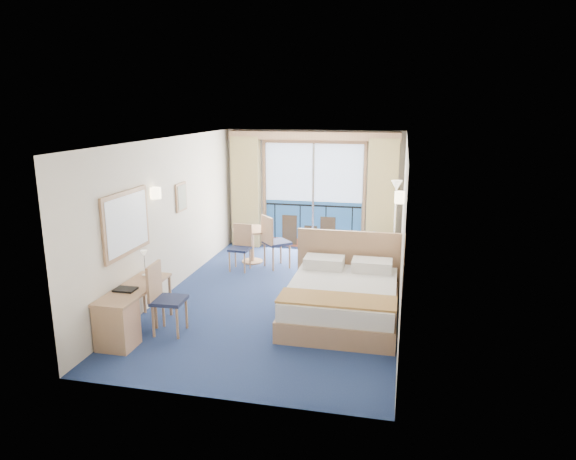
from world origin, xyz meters
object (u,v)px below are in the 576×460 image
object	(u,v)px
nightstand	(387,276)
armchair	(362,249)
table_chair_a	(273,239)
table_chair_b	(241,244)
desk_chair	(163,294)
bed	(343,298)
desk	(121,318)
round_table	(252,237)
floor_lamp	(396,201)

from	to	relation	value
nightstand	armchair	size ratio (longest dim) A/B	0.75
table_chair_a	table_chair_b	world-z (taller)	table_chair_a
desk_chair	armchair	bearing A→B (deg)	-35.33
bed	desk	size ratio (longest dim) A/B	1.49
armchair	desk_chair	xyz separation A→B (m)	(-2.54, -4.00, 0.27)
armchair	desk	bearing A→B (deg)	42.12
desk	round_table	bearing A→B (deg)	80.51
nightstand	round_table	bearing A→B (deg)	158.99
desk	table_chair_b	world-z (taller)	table_chair_b
desk	table_chair_a	size ratio (longest dim) A/B	1.34
nightstand	floor_lamp	distance (m)	1.89
armchair	desk_chair	world-z (taller)	desk_chair
table_chair_a	armchair	bearing A→B (deg)	-109.69
armchair	desk_chair	size ratio (longest dim) A/B	0.67
armchair	table_chair_a	world-z (taller)	table_chair_a
nightstand	desk	distance (m)	4.61
desk	table_chair_b	xyz separation A→B (m)	(0.60, 3.57, 0.14)
floor_lamp	desk_chair	xyz separation A→B (m)	(-3.18, -4.06, -0.75)
floor_lamp	desk	bearing A→B (deg)	-128.36
round_table	table_chair_b	size ratio (longest dim) A/B	0.88
floor_lamp	table_chair_b	xyz separation A→B (m)	(-2.99, -0.97, -0.82)
nightstand	desk	world-z (taller)	desk
table_chair_a	desk_chair	bearing A→B (deg)	124.68
desk	round_table	world-z (taller)	round_table
desk_chair	nightstand	bearing A→B (deg)	-54.12
armchair	desk	distance (m)	5.36
floor_lamp	round_table	bearing A→B (deg)	-170.92
table_chair_a	desk	bearing A→B (deg)	120.60
desk	table_chair_a	distance (m)	3.97
desk	table_chair_a	xyz separation A→B (m)	(1.21, 3.78, 0.23)
nightstand	armchair	bearing A→B (deg)	110.98
armchair	floor_lamp	size ratio (longest dim) A/B	0.40
bed	desk	bearing A→B (deg)	-151.28
nightstand	table_chair_a	world-z (taller)	table_chair_a
bed	armchair	size ratio (longest dim) A/B	3.12
round_table	table_chair_b	bearing A→B (deg)	-99.19
armchair	table_chair_a	distance (m)	1.90
desk	table_chair_b	bearing A→B (deg)	80.46
nightstand	table_chair_b	xyz separation A→B (m)	(-2.92, 0.59, 0.25)
bed	desk	distance (m)	3.29
nightstand	table_chair_b	distance (m)	2.99
desk	table_chair_b	size ratio (longest dim) A/B	1.60
nightstand	bed	bearing A→B (deg)	-114.40
bed	round_table	world-z (taller)	bed
bed	nightstand	bearing A→B (deg)	65.60
table_chair_b	nightstand	bearing A→B (deg)	-8.03
nightstand	floor_lamp	world-z (taller)	floor_lamp
floor_lamp	round_table	world-z (taller)	floor_lamp
armchair	floor_lamp	distance (m)	1.21
table_chair_a	table_chair_b	bearing A→B (deg)	67.16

